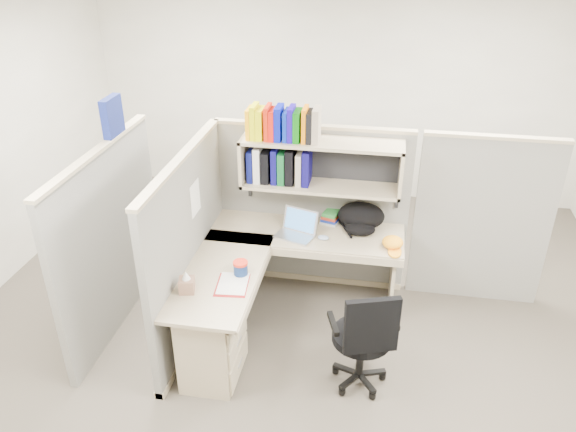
% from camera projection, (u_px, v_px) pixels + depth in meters
% --- Properties ---
extents(ground, '(6.00, 6.00, 0.00)m').
position_uv_depth(ground, '(295.00, 336.00, 4.90)').
color(ground, '#3D382F').
rests_on(ground, ground).
extents(room_shell, '(6.00, 6.00, 6.00)m').
position_uv_depth(room_shell, '(297.00, 165.00, 4.14)').
color(room_shell, '#B4B0A3').
rests_on(room_shell, ground).
extents(cubicle, '(3.79, 1.84, 1.95)m').
position_uv_depth(cubicle, '(263.00, 217.00, 4.92)').
color(cubicle, slate).
rests_on(cubicle, ground).
extents(desk, '(1.74, 1.75, 0.73)m').
position_uv_depth(desk, '(240.00, 311.00, 4.51)').
color(desk, tan).
rests_on(desk, ground).
extents(laptop, '(0.41, 0.41, 0.23)m').
position_uv_depth(laptop, '(295.00, 225.00, 4.92)').
color(laptop, '#B2B3B7').
rests_on(laptop, desk).
extents(backpack, '(0.46, 0.37, 0.25)m').
position_uv_depth(backpack, '(361.00, 219.00, 5.02)').
color(backpack, black).
rests_on(backpack, desk).
extents(orange_cap, '(0.22, 0.24, 0.10)m').
position_uv_depth(orange_cap, '(393.00, 242.00, 4.80)').
color(orange_cap, orange).
rests_on(orange_cap, desk).
extents(snack_canister, '(0.12, 0.12, 0.12)m').
position_uv_depth(snack_canister, '(241.00, 268.00, 4.43)').
color(snack_canister, navy).
rests_on(snack_canister, desk).
extents(tissue_box, '(0.14, 0.14, 0.18)m').
position_uv_depth(tissue_box, '(186.00, 282.00, 4.21)').
color(tissue_box, '#8F6751').
rests_on(tissue_box, desk).
extents(mouse, '(0.11, 0.09, 0.04)m').
position_uv_depth(mouse, '(323.00, 238.00, 4.93)').
color(mouse, '#8BA0C5').
rests_on(mouse, desk).
extents(paper_cup, '(0.08, 0.08, 0.10)m').
position_uv_depth(paper_cup, '(306.00, 220.00, 5.16)').
color(paper_cup, silver).
rests_on(paper_cup, desk).
extents(book_stack, '(0.21, 0.25, 0.10)m').
position_uv_depth(book_stack, '(332.00, 216.00, 5.21)').
color(book_stack, gray).
rests_on(book_stack, desk).
extents(loose_paper, '(0.25, 0.32, 0.00)m').
position_uv_depth(loose_paper, '(233.00, 283.00, 4.34)').
color(loose_paper, silver).
rests_on(loose_paper, desk).
extents(task_chair, '(0.55, 0.51, 0.95)m').
position_uv_depth(task_chair, '(362.00, 353.00, 4.23)').
color(task_chair, black).
rests_on(task_chair, ground).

